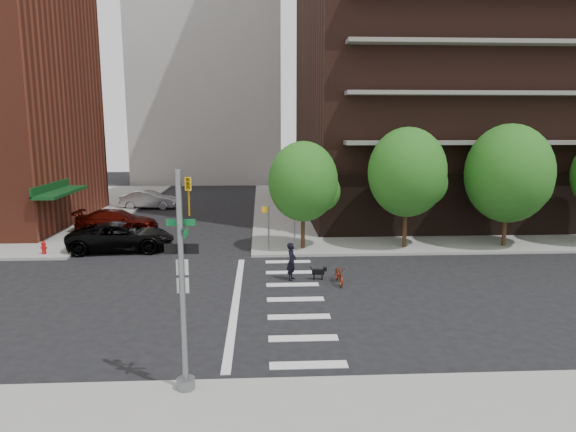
% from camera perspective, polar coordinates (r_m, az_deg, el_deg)
% --- Properties ---
extents(ground, '(120.00, 120.00, 0.00)m').
position_cam_1_polar(ground, '(21.89, -7.13, -9.32)').
color(ground, black).
rests_on(ground, ground).
extents(sidewalk_ne, '(39.00, 33.00, 0.15)m').
position_cam_1_polar(sidewalk_ne, '(48.50, 19.97, 1.01)').
color(sidewalk_ne, gray).
rests_on(sidewalk_ne, ground).
extents(crosswalk, '(3.85, 13.00, 0.01)m').
position_cam_1_polar(crosswalk, '(21.84, -1.27, -9.28)').
color(crosswalk, silver).
rests_on(crosswalk, ground).
extents(tree_a, '(4.00, 4.00, 5.90)m').
position_cam_1_polar(tree_a, '(29.36, 1.70, 3.85)').
color(tree_a, '#301E11').
rests_on(tree_a, sidewalk_ne).
extents(tree_b, '(4.50, 4.50, 6.65)m').
position_cam_1_polar(tree_b, '(30.39, 13.09, 4.75)').
color(tree_b, '#301E11').
rests_on(tree_b, sidewalk_ne).
extents(tree_c, '(5.00, 5.00, 6.80)m').
position_cam_1_polar(tree_c, '(32.57, 23.31, 4.36)').
color(tree_c, '#301E11').
rests_on(tree_c, sidewalk_ne).
extents(traffic_signal, '(0.90, 0.75, 6.00)m').
position_cam_1_polar(traffic_signal, '(14.02, -11.49, -9.08)').
color(traffic_signal, slate).
rests_on(traffic_signal, sidewalk_s).
extents(pedestrian_signal, '(2.18, 0.67, 2.60)m').
position_cam_1_polar(pedestrian_signal, '(29.02, -1.55, -0.60)').
color(pedestrian_signal, slate).
rests_on(pedestrian_signal, sidewalk_ne).
extents(fire_hydrant, '(0.24, 0.24, 0.73)m').
position_cam_1_polar(fire_hydrant, '(31.58, -25.50, -3.13)').
color(fire_hydrant, '#A50C0C').
rests_on(fire_hydrant, sidewalk_nw).
extents(parked_car_black, '(3.15, 6.12, 1.65)m').
position_cam_1_polar(parked_car_black, '(31.35, -18.01, -2.21)').
color(parked_car_black, black).
rests_on(parked_car_black, ground).
extents(parked_car_maroon, '(2.27, 5.46, 1.58)m').
position_cam_1_polar(parked_car_maroon, '(36.72, -18.44, -0.54)').
color(parked_car_maroon, '#370602').
rests_on(parked_car_maroon, ground).
extents(parked_car_silver, '(1.90, 4.88, 1.58)m').
position_cam_1_polar(parked_car_silver, '(46.38, -15.19, 1.77)').
color(parked_car_silver, '#96979D').
rests_on(parked_car_silver, ground).
extents(scooter, '(0.63, 1.69, 0.88)m').
position_cam_1_polar(scooter, '(23.95, 5.72, -6.47)').
color(scooter, maroon).
rests_on(scooter, ground).
extents(dog_walker, '(0.75, 0.60, 1.79)m').
position_cam_1_polar(dog_walker, '(24.26, 0.40, -5.07)').
color(dog_walker, black).
rests_on(dog_walker, ground).
extents(dog, '(0.72, 0.27, 0.60)m').
position_cam_1_polar(dog, '(24.48, 3.46, -6.21)').
color(dog, black).
rests_on(dog, ground).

